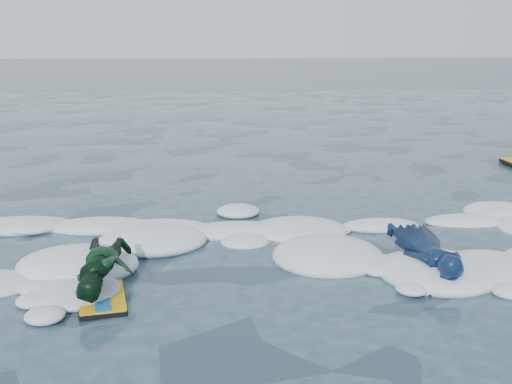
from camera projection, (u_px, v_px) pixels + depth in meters
ground at (295, 272)px, 6.52m from camera, size 120.00×120.00×0.00m
foam_band at (283, 240)px, 7.52m from camera, size 12.00×3.10×0.30m
prone_woman_unit at (428, 252)px, 6.54m from camera, size 0.59×1.48×0.37m
prone_child_unit at (104, 271)px, 5.91m from camera, size 0.62×1.19×0.44m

